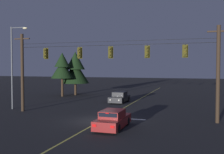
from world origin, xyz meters
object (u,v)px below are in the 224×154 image
at_px(traffic_light_centre, 110,52).
at_px(street_lamp_corner, 14,61).
at_px(car_oncoming_lead, 120,97).
at_px(traffic_light_right_inner, 147,52).
at_px(traffic_light_leftmost, 45,53).
at_px(tree_verge_near, 62,67).
at_px(car_waiting_near_lane, 113,120).
at_px(traffic_light_rightmost, 185,51).
at_px(traffic_light_left_inner, 79,53).
at_px(tree_verge_far, 75,69).

distance_m(traffic_light_centre, street_lamp_corner, 11.35).
bearing_deg(car_oncoming_lead, traffic_light_right_inner, -61.21).
height_order(traffic_light_leftmost, tree_verge_near, tree_verge_near).
distance_m(car_waiting_near_lane, street_lamp_corner, 14.77).
bearing_deg(traffic_light_rightmost, traffic_light_right_inner, 180.00).
height_order(traffic_light_right_inner, car_oncoming_lead, traffic_light_right_inner).
xyz_separation_m(traffic_light_left_inner, street_lamp_corner, (-8.17, 0.84, -0.67)).
bearing_deg(traffic_light_centre, street_lamp_corner, 175.76).
bearing_deg(traffic_light_centre, traffic_light_rightmost, 0.00).
xyz_separation_m(traffic_light_centre, street_lamp_corner, (-11.30, 0.84, -0.67)).
bearing_deg(traffic_light_leftmost, traffic_light_right_inner, 0.00).
distance_m(traffic_light_left_inner, traffic_light_centre, 3.13).
distance_m(traffic_light_centre, car_waiting_near_lane, 7.16).
distance_m(traffic_light_leftmost, traffic_light_centre, 6.87).
xyz_separation_m(traffic_light_centre, car_waiting_near_lane, (1.67, -4.46, -5.34)).
bearing_deg(car_oncoming_lead, traffic_light_left_inner, -97.30).
height_order(traffic_light_right_inner, traffic_light_rightmost, same).
distance_m(traffic_light_rightmost, tree_verge_near, 23.60).
distance_m(traffic_light_leftmost, tree_verge_far, 17.01).
height_order(car_waiting_near_lane, car_oncoming_lead, same).
relative_size(traffic_light_rightmost, car_oncoming_lead, 0.28).
bearing_deg(traffic_light_centre, tree_verge_far, 124.97).
relative_size(traffic_light_right_inner, car_waiting_near_lane, 0.28).
bearing_deg(traffic_light_centre, traffic_light_left_inner, 180.00).
xyz_separation_m(tree_verge_near, tree_verge_far, (1.03, 2.56, -0.36)).
distance_m(tree_verge_near, tree_verge_far, 2.78).
relative_size(traffic_light_leftmost, tree_verge_near, 0.18).
distance_m(traffic_light_centre, traffic_light_right_inner, 3.43).
height_order(car_oncoming_lead, tree_verge_near, tree_verge_near).
relative_size(traffic_light_left_inner, street_lamp_corner, 0.14).
xyz_separation_m(traffic_light_centre, traffic_light_right_inner, (3.43, 0.00, 0.00)).
height_order(traffic_light_right_inner, tree_verge_far, tree_verge_far).
height_order(traffic_light_leftmost, traffic_light_right_inner, same).
height_order(traffic_light_left_inner, street_lamp_corner, street_lamp_corner).
relative_size(traffic_light_centre, traffic_light_rightmost, 1.00).
relative_size(traffic_light_centre, car_oncoming_lead, 0.28).
height_order(traffic_light_centre, tree_verge_near, tree_verge_near).
xyz_separation_m(street_lamp_corner, tree_verge_near, (-1.14, 12.91, -0.66)).
distance_m(street_lamp_corner, tree_verge_near, 12.98).
xyz_separation_m(car_oncoming_lead, tree_verge_far, (-9.51, 6.62, 3.65)).
xyz_separation_m(traffic_light_left_inner, tree_verge_near, (-9.31, 13.75, -1.33)).
xyz_separation_m(traffic_light_left_inner, traffic_light_rightmost, (9.83, 0.00, 0.00)).
xyz_separation_m(traffic_light_leftmost, street_lamp_corner, (-4.43, 0.84, -0.67)).
bearing_deg(traffic_light_leftmost, tree_verge_near, 112.05).
distance_m(car_waiting_near_lane, tree_verge_far, 24.81).
bearing_deg(car_oncoming_lead, tree_verge_near, 158.95).
bearing_deg(traffic_light_centre, car_oncoming_lead, 101.03).
distance_m(traffic_light_rightmost, tree_verge_far, 24.42).
bearing_deg(traffic_light_centre, traffic_light_leftmost, 180.00).
bearing_deg(traffic_light_right_inner, tree_verge_far, 132.30).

